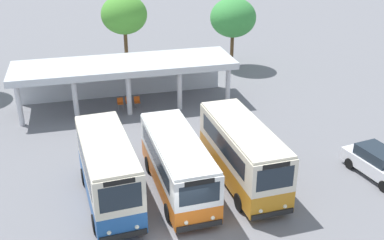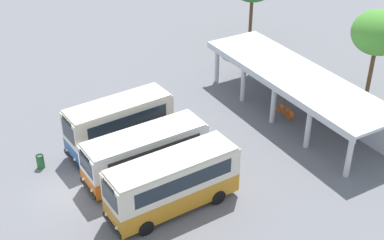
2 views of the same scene
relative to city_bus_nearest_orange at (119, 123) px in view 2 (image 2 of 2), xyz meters
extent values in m
plane|color=slate|center=(2.86, -4.42, -1.92)|extent=(180.00, 180.00, 0.00)
cylinder|color=black|center=(1.23, -2.06, -1.47)|extent=(0.29, 0.91, 0.90)
cylinder|color=black|center=(-0.90, -2.23, -1.47)|extent=(0.29, 0.91, 0.90)
cylinder|color=black|center=(0.90, 2.25, -1.47)|extent=(0.29, 0.91, 0.90)
cylinder|color=black|center=(-1.23, 2.09, -1.47)|extent=(0.29, 0.91, 0.90)
cube|color=#23569E|center=(0.00, 0.01, -0.98)|extent=(2.77, 7.14, 1.12)
cube|color=beige|center=(0.00, 0.01, 0.52)|extent=(2.77, 7.14, 1.88)
cube|color=beige|center=(0.00, 0.01, 1.52)|extent=(2.69, 6.92, 0.12)
cube|color=black|center=(0.27, -3.50, -1.40)|extent=(2.13, 0.26, 0.28)
cube|color=#1E2833|center=(0.26, -3.45, 0.57)|extent=(1.84, 0.19, 1.22)
cube|color=black|center=(0.26, -3.45, 1.34)|extent=(1.35, 0.15, 0.24)
cube|color=#1E2833|center=(1.10, 0.20, 0.57)|extent=(0.47, 5.58, 1.03)
cube|color=#1E2833|center=(-1.12, 0.03, 0.57)|extent=(0.47, 5.58, 1.03)
sphere|color=#EAEACC|center=(0.88, -3.44, -1.09)|extent=(0.20, 0.20, 0.20)
sphere|color=#EAEACC|center=(-0.35, -3.54, -1.09)|extent=(0.20, 0.20, 0.20)
cylinder|color=black|center=(4.73, -2.14, -1.47)|extent=(0.26, 0.91, 0.90)
cylinder|color=black|center=(2.54, -2.23, -1.47)|extent=(0.26, 0.91, 0.90)
cylinder|color=black|center=(4.54, 2.60, -1.47)|extent=(0.26, 0.91, 0.90)
cylinder|color=black|center=(2.35, 2.51, -1.47)|extent=(0.26, 0.91, 0.90)
cube|color=orange|center=(3.54, 0.18, -1.03)|extent=(2.59, 7.74, 1.01)
cube|color=white|center=(3.54, 0.18, 0.24)|extent=(2.59, 7.74, 1.53)
cube|color=white|center=(3.54, 0.18, 1.06)|extent=(2.51, 7.51, 0.12)
cube|color=black|center=(3.69, -3.67, -1.40)|extent=(2.18, 0.19, 0.28)
cube|color=#1E2833|center=(3.69, -3.63, 0.29)|extent=(1.88, 0.12, 0.99)
cube|color=black|center=(3.69, -3.63, 0.88)|extent=(1.37, 0.10, 0.24)
cube|color=#1E2833|center=(4.67, 0.33, 0.29)|extent=(0.28, 6.12, 0.84)
cube|color=#1E2833|center=(2.40, 0.24, 0.29)|extent=(0.28, 6.12, 0.84)
sphere|color=#EAEACC|center=(4.32, -3.64, -1.09)|extent=(0.20, 0.20, 0.20)
sphere|color=#EAEACC|center=(3.06, -3.69, -1.09)|extent=(0.20, 0.20, 0.20)
cylinder|color=black|center=(8.27, -2.15, -1.47)|extent=(0.26, 0.91, 0.90)
cylinder|color=black|center=(6.10, -2.25, -1.47)|extent=(0.26, 0.91, 0.90)
cylinder|color=black|center=(8.05, 2.54, -1.47)|extent=(0.26, 0.91, 0.90)
cylinder|color=black|center=(5.89, 2.44, -1.47)|extent=(0.26, 0.91, 0.90)
cube|color=orange|center=(7.08, 0.14, -0.95)|extent=(2.62, 7.68, 1.17)
cube|color=beige|center=(7.08, 0.14, 0.49)|extent=(2.62, 7.68, 1.71)
cube|color=beige|center=(7.08, 0.14, 1.40)|extent=(2.54, 7.45, 0.12)
cube|color=black|center=(7.26, -3.67, -1.40)|extent=(2.16, 0.20, 0.28)
cube|color=#1E2833|center=(7.25, -3.63, 0.54)|extent=(1.86, 0.14, 1.11)
cube|color=black|center=(7.25, -3.63, 1.22)|extent=(1.36, 0.11, 0.24)
cube|color=#1E2833|center=(8.20, 0.30, 0.54)|extent=(0.32, 6.06, 0.94)
cube|color=#1E2833|center=(5.95, 0.19, 0.54)|extent=(0.32, 6.06, 0.94)
sphere|color=#EAEACC|center=(7.88, -3.64, -1.09)|extent=(0.20, 0.20, 0.20)
sphere|color=#EAEACC|center=(6.63, -3.69, -1.09)|extent=(0.20, 0.20, 0.20)
cylinder|color=silver|center=(-5.09, 10.79, -0.32)|extent=(0.36, 0.36, 3.20)
cylinder|color=silver|center=(-1.36, 10.79, -0.32)|extent=(0.36, 0.36, 3.20)
cylinder|color=silver|center=(2.37, 10.79, -0.32)|extent=(0.36, 0.36, 3.20)
cylinder|color=silver|center=(6.10, 10.79, -0.32)|extent=(0.36, 0.36, 3.20)
cylinder|color=silver|center=(9.84, 10.79, -0.32)|extent=(0.36, 0.36, 3.20)
cube|color=silver|center=(2.37, 14.60, -0.32)|extent=(15.73, 0.20, 3.20)
cube|color=silver|center=(2.37, 12.60, 1.38)|extent=(16.23, 4.71, 0.20)
cube|color=silver|center=(2.37, 10.29, 1.14)|extent=(16.23, 0.10, 0.28)
cylinder|color=slate|center=(2.00, 11.70, -1.70)|extent=(0.03, 0.03, 0.44)
cylinder|color=slate|center=(1.64, 11.70, -1.70)|extent=(0.03, 0.03, 0.44)
cylinder|color=slate|center=(2.00, 12.05, -1.70)|extent=(0.03, 0.03, 0.44)
cylinder|color=slate|center=(1.65, 12.05, -1.70)|extent=(0.03, 0.03, 0.44)
cube|color=#D85919|center=(1.82, 11.87, -1.46)|extent=(0.44, 0.44, 0.04)
cube|color=#D85919|center=(1.82, 12.07, -1.26)|extent=(0.44, 0.04, 0.40)
cylinder|color=slate|center=(2.62, 11.75, -1.70)|extent=(0.03, 0.03, 0.44)
cylinder|color=slate|center=(2.27, 11.75, -1.70)|extent=(0.03, 0.03, 0.44)
cylinder|color=slate|center=(2.62, 12.10, -1.70)|extent=(0.03, 0.03, 0.44)
cylinder|color=slate|center=(2.27, 12.10, -1.70)|extent=(0.03, 0.03, 0.44)
cube|color=#D85919|center=(2.44, 11.92, -1.46)|extent=(0.44, 0.44, 0.04)
cube|color=#D85919|center=(2.45, 12.12, -1.26)|extent=(0.44, 0.04, 0.40)
cylinder|color=slate|center=(3.24, 11.63, -1.70)|extent=(0.03, 0.03, 0.44)
cylinder|color=slate|center=(2.89, 11.63, -1.70)|extent=(0.03, 0.03, 0.44)
cylinder|color=slate|center=(3.24, 11.98, -1.70)|extent=(0.03, 0.03, 0.44)
cylinder|color=slate|center=(2.89, 11.98, -1.70)|extent=(0.03, 0.03, 0.44)
cube|color=#D85919|center=(3.07, 11.81, -1.46)|extent=(0.44, 0.44, 0.04)
cube|color=#D85919|center=(3.07, 12.01, -1.26)|extent=(0.44, 0.04, 0.40)
cylinder|color=brown|center=(3.27, 19.26, 0.09)|extent=(0.32, 0.32, 4.03)
ellipsoid|color=#4C9933|center=(3.27, 19.26, 3.57)|extent=(3.90, 3.90, 3.32)
cylinder|color=brown|center=(-10.46, 17.94, 0.24)|extent=(0.32, 0.32, 4.32)
cylinder|color=#266633|center=(-0.54, -5.27, -1.50)|extent=(0.48, 0.48, 0.85)
torus|color=black|center=(-0.54, -5.27, -1.05)|extent=(0.49, 0.49, 0.06)
camera|label=1|loc=(-0.84, -19.95, 11.66)|focal=42.94mm
camera|label=2|loc=(27.71, -10.61, 17.98)|focal=49.42mm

